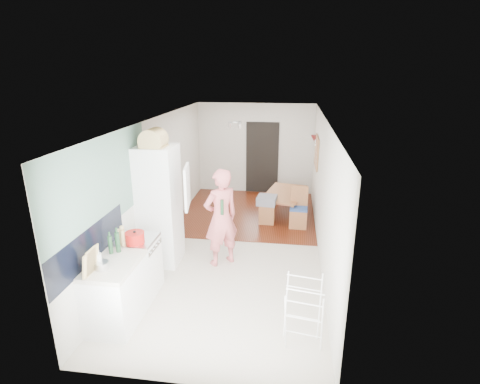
% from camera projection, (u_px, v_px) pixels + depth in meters
% --- Properties ---
extents(room_shell, '(3.20, 7.00, 2.50)m').
position_uv_depth(room_shell, '(237.00, 186.00, 7.10)').
color(room_shell, silver).
rests_on(room_shell, ground).
extents(floor, '(3.20, 7.00, 0.01)m').
position_uv_depth(floor, '(237.00, 246.00, 7.49)').
color(floor, beige).
rests_on(floor, ground).
extents(wood_floor_overlay, '(3.20, 3.30, 0.01)m').
position_uv_depth(wood_floor_overlay, '(248.00, 212.00, 9.23)').
color(wood_floor_overlay, '#5E2116').
rests_on(wood_floor_overlay, room_shell).
extents(sage_wall_panel, '(0.02, 3.00, 1.30)m').
position_uv_depth(sage_wall_panel, '(104.00, 183.00, 5.24)').
color(sage_wall_panel, slate).
rests_on(sage_wall_panel, room_shell).
extents(tile_splashback, '(0.02, 1.90, 0.50)m').
position_uv_depth(tile_splashback, '(90.00, 246.00, 4.94)').
color(tile_splashback, black).
rests_on(tile_splashback, room_shell).
extents(doorway_recess, '(0.90, 0.04, 2.00)m').
position_uv_depth(doorway_recess, '(262.00, 158.00, 10.42)').
color(doorway_recess, black).
rests_on(doorway_recess, room_shell).
extents(base_cabinet, '(0.60, 0.90, 0.86)m').
position_uv_depth(base_cabinet, '(116.00, 295.00, 5.13)').
color(base_cabinet, white).
rests_on(base_cabinet, room_shell).
extents(worktop, '(0.62, 0.92, 0.06)m').
position_uv_depth(worktop, '(113.00, 265.00, 4.99)').
color(worktop, silver).
rests_on(worktop, room_shell).
extents(range_cooker, '(0.60, 0.60, 0.88)m').
position_uv_depth(range_cooker, '(138.00, 267.00, 5.83)').
color(range_cooker, white).
rests_on(range_cooker, room_shell).
extents(cooker_top, '(0.60, 0.60, 0.04)m').
position_uv_depth(cooker_top, '(135.00, 240.00, 5.69)').
color(cooker_top, silver).
rests_on(cooker_top, room_shell).
extents(fridge_housing, '(0.66, 0.66, 2.15)m').
position_uv_depth(fridge_housing, '(159.00, 206.00, 6.59)').
color(fridge_housing, white).
rests_on(fridge_housing, room_shell).
extents(fridge_door, '(0.14, 0.56, 0.70)m').
position_uv_depth(fridge_door, '(187.00, 187.00, 6.08)').
color(fridge_door, white).
rests_on(fridge_door, room_shell).
extents(fridge_interior, '(0.02, 0.52, 0.66)m').
position_uv_depth(fridge_interior, '(175.00, 181.00, 6.40)').
color(fridge_interior, white).
rests_on(fridge_interior, room_shell).
extents(pinboard, '(0.03, 0.90, 0.70)m').
position_uv_depth(pinboard, '(317.00, 152.00, 8.58)').
color(pinboard, tan).
rests_on(pinboard, room_shell).
extents(pinboard_frame, '(0.00, 0.94, 0.74)m').
position_uv_depth(pinboard_frame, '(316.00, 152.00, 8.59)').
color(pinboard_frame, '#965032').
rests_on(pinboard_frame, room_shell).
extents(wall_sconce, '(0.18, 0.18, 0.16)m').
position_uv_depth(wall_sconce, '(314.00, 138.00, 9.14)').
color(wall_sconce, maroon).
rests_on(wall_sconce, room_shell).
extents(person, '(0.91, 0.87, 2.10)m').
position_uv_depth(person, '(221.00, 209.00, 6.51)').
color(person, '#D76668').
rests_on(person, floor).
extents(dining_table, '(0.97, 1.41, 0.45)m').
position_uv_depth(dining_table, '(285.00, 205.00, 9.10)').
color(dining_table, '#965032').
rests_on(dining_table, floor).
extents(dining_chair, '(0.39, 0.39, 0.90)m').
position_uv_depth(dining_chair, '(299.00, 208.00, 8.25)').
color(dining_chair, '#965032').
rests_on(dining_chair, floor).
extents(stool, '(0.35, 0.35, 0.45)m').
position_uv_depth(stool, '(267.00, 214.00, 8.54)').
color(stool, '#965032').
rests_on(stool, floor).
extents(grey_drape, '(0.46, 0.46, 0.19)m').
position_uv_depth(grey_drape, '(267.00, 200.00, 8.45)').
color(grey_drape, slate).
rests_on(grey_drape, stool).
extents(drying_rack, '(0.52, 0.49, 0.90)m').
position_uv_depth(drying_rack, '(303.00, 314.00, 4.70)').
color(drying_rack, white).
rests_on(drying_rack, floor).
extents(bread_bin, '(0.49, 0.47, 0.22)m').
position_uv_depth(bread_bin, '(153.00, 140.00, 6.13)').
color(bread_bin, tan).
rests_on(bread_bin, fridge_housing).
extents(red_casserole, '(0.32, 0.32, 0.17)m').
position_uv_depth(red_casserole, '(135.00, 238.00, 5.52)').
color(red_casserole, red).
rests_on(red_casserole, cooker_top).
extents(steel_pan, '(0.22, 0.22, 0.09)m').
position_uv_depth(steel_pan, '(102.00, 265.00, 4.82)').
color(steel_pan, silver).
rests_on(steel_pan, worktop).
extents(held_bottle, '(0.06, 0.06, 0.26)m').
position_uv_depth(held_bottle, '(222.00, 207.00, 6.31)').
color(held_bottle, '#1D4124').
rests_on(held_bottle, person).
extents(bottle_a, '(0.09, 0.09, 0.29)m').
position_uv_depth(bottle_a, '(118.00, 242.00, 5.24)').
color(bottle_a, '#1D4124').
rests_on(bottle_a, worktop).
extents(bottle_b, '(0.07, 0.07, 0.26)m').
position_uv_depth(bottle_b, '(110.00, 245.00, 5.19)').
color(bottle_b, '#1D4124').
rests_on(bottle_b, worktop).
extents(bottle_c, '(0.09, 0.09, 0.19)m').
position_uv_depth(bottle_c, '(99.00, 260.00, 4.85)').
color(bottle_c, silver).
rests_on(bottle_c, worktop).
extents(pepper_mill_front, '(0.06, 0.06, 0.20)m').
position_uv_depth(pepper_mill_front, '(119.00, 238.00, 5.46)').
color(pepper_mill_front, tan).
rests_on(pepper_mill_front, worktop).
extents(pepper_mill_back, '(0.08, 0.08, 0.24)m').
position_uv_depth(pepper_mill_back, '(123.00, 237.00, 5.45)').
color(pepper_mill_back, tan).
rests_on(pepper_mill_back, worktop).
extents(chopping_boards, '(0.10, 0.26, 0.35)m').
position_uv_depth(chopping_boards, '(90.00, 262.00, 4.65)').
color(chopping_boards, tan).
rests_on(chopping_boards, worktop).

